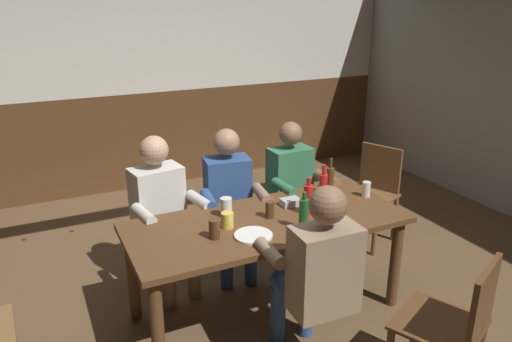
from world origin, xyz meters
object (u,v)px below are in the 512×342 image
bottle_2 (304,214)px  pint_glass_0 (366,189)px  pint_glass_3 (226,207)px  bottle_1 (330,177)px  person_2 (294,186)px  bottle_3 (308,199)px  dining_table (267,233)px  chair_empty_near_right (455,326)px  pint_glass_2 (227,220)px  plate_0 (253,235)px  bottle_0 (323,182)px  person_3 (317,271)px  person_1 (230,196)px  chair_empty_near_left (373,191)px  pint_glass_4 (214,229)px  condiment_caddy (290,202)px  pint_glass_1 (270,210)px  person_0 (162,208)px

bottle_2 → pint_glass_0: (0.72, 0.28, -0.05)m
pint_glass_3 → bottle_1: bearing=9.0°
person_2 → bottle_3: 0.74m
dining_table → chair_empty_near_right: size_ratio=2.17×
pint_glass_2 → person_2: bearing=35.9°
chair_empty_near_right → pint_glass_3: chair_empty_near_right is taller
bottle_1 → bottle_2: 0.80m
plate_0 → bottle_0: bottle_0 is taller
person_3 → pint_glass_0: bearing=40.4°
dining_table → person_1: 0.64m
chair_empty_near_left → pint_glass_3: (-1.62, -0.43, 0.32)m
pint_glass_3 → pint_glass_4: bearing=-125.4°
bottle_3 → pint_glass_0: bearing=7.8°
bottle_1 → plate_0: bearing=-151.1°
pint_glass_4 → chair_empty_near_right: bearing=-47.7°
person_1 → person_3: bearing=99.4°
chair_empty_near_right → condiment_caddy: bearing=77.0°
chair_empty_near_right → pint_glass_1: size_ratio=7.43×
bottle_0 → chair_empty_near_right: bearing=-92.5°
pint_glass_1 → pint_glass_2: 0.32m
chair_empty_near_right → pint_glass_4: (-0.97, 1.07, 0.31)m
person_0 → person_2: size_ratio=1.02×
person_0 → bottle_1: bearing=156.6°
dining_table → person_3: bearing=-89.7°
bottle_2 → pint_glass_2: bottle_2 is taller
bottle_3 → dining_table: bearing=174.3°
bottle_3 → pint_glass_1: bearing=168.3°
dining_table → person_2: bearing=47.8°
dining_table → chair_empty_near_left: size_ratio=2.17×
pint_glass_1 → bottle_0: bearing=21.6°
person_0 → pint_glass_3: person_0 is taller
pint_glass_2 → bottle_3: bearing=-3.7°
dining_table → pint_glass_1: 0.16m
bottle_3 → person_3: bearing=-116.4°
bottle_3 → pint_glass_3: size_ratio=1.97×
pint_glass_3 → bottle_0: bearing=5.7°
person_2 → bottle_2: size_ratio=4.52×
bottle_1 → person_3: bearing=-127.0°
chair_empty_near_right → person_3: bearing=110.5°
dining_table → pint_glass_4: 0.46m
bottle_1 → pint_glass_2: (-1.01, -0.31, -0.04)m
bottle_3 → condiment_caddy: bearing=101.7°
bottle_3 → pint_glass_2: 0.59m
chair_empty_near_left → dining_table: bearing=90.0°
bottle_0 → bottle_1: size_ratio=0.93×
person_0 → pint_glass_3: 0.59m
pint_glass_2 → pint_glass_4: 0.17m
person_0 → pint_glass_4: 0.76m
person_1 → bottle_2: size_ratio=4.54×
plate_0 → pint_glass_0: (1.05, 0.23, 0.05)m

